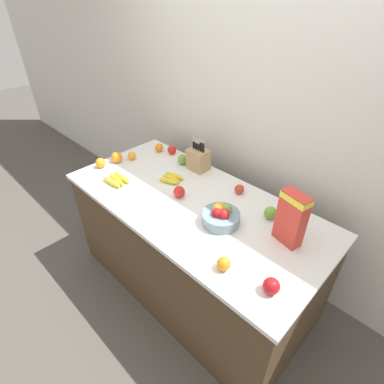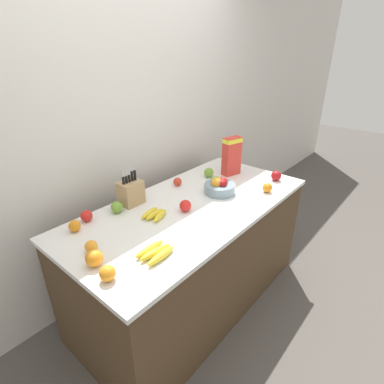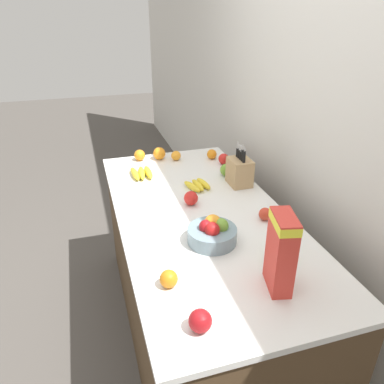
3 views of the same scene
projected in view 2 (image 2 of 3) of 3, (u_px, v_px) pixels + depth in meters
ground_plane at (192, 297)px, 2.49m from camera, size 14.00×14.00×0.00m
wall_back at (127, 129)px, 2.31m from camera, size 9.00×0.06×2.60m
counter at (192, 254)px, 2.30m from camera, size 1.87×0.89×0.87m
knife_block at (131, 192)px, 2.08m from camera, size 0.16×0.13×0.27m
cereal_box at (232, 155)px, 2.54m from camera, size 0.17×0.11×0.33m
fruit_bowl at (219, 187)px, 2.26m from camera, size 0.23×0.23×0.13m
banana_bunch_left at (155, 214)px, 1.94m from camera, size 0.18×0.16×0.04m
banana_bunch_right at (155, 252)px, 1.58m from camera, size 0.20×0.14×0.04m
apple_middle at (209, 173)px, 2.54m from camera, size 0.08×0.08×0.08m
apple_by_knife_block at (117, 207)px, 1.99m from camera, size 0.08×0.08×0.08m
apple_leftmost at (276, 176)px, 2.47m from camera, size 0.08×0.08×0.08m
apple_rear at (87, 216)px, 1.89m from camera, size 0.07×0.07×0.07m
apple_front at (177, 182)px, 2.38m from camera, size 0.07×0.07×0.07m
apple_rightmost at (185, 206)px, 2.01m from camera, size 0.08×0.08×0.08m
orange_front_center at (75, 226)px, 1.79m from camera, size 0.07×0.07×0.07m
orange_near_bowl at (91, 246)px, 1.60m from camera, size 0.07×0.07×0.07m
orange_mid_left at (94, 258)px, 1.50m from camera, size 0.09×0.09×0.09m
orange_front_left at (267, 188)px, 2.27m from camera, size 0.07×0.07×0.07m
orange_back_center at (108, 273)px, 1.40m from camera, size 0.08×0.08×0.08m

